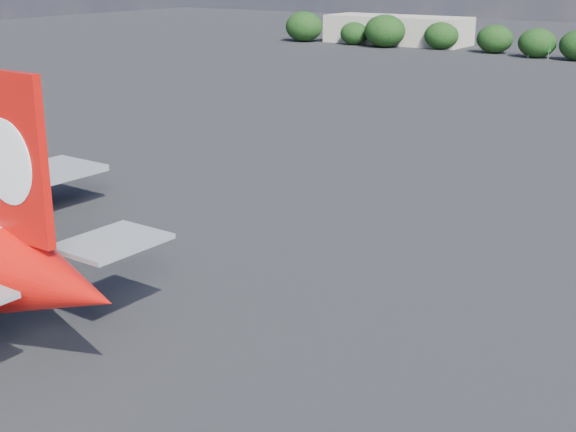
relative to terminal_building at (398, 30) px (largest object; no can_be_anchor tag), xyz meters
The scene contains 3 objects.
ground 147.19m from the terminal_building, 63.78° to the right, with size 500.00×500.00×0.00m, color black.
terminal_building is the anchor object (origin of this frame).
highway_sign 49.66m from the terminal_building, 18.80° to the right, with size 6.00×0.30×4.50m.
Camera 1 is at (42.58, -27.87, 23.23)m, focal length 50.00 mm.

